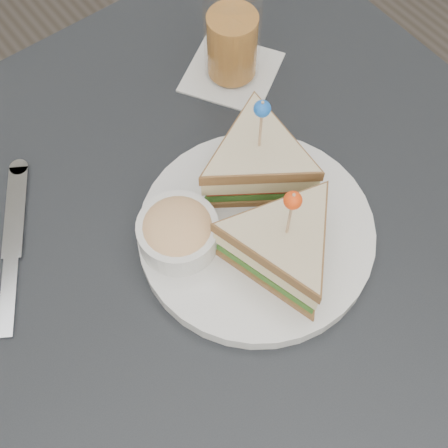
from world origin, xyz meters
TOP-DOWN VIEW (x-y plane):
  - ground_plane at (0.00, 0.00)m, footprint 3.50×3.50m
  - table at (0.00, 0.00)m, footprint 0.80×0.80m
  - plate_meal at (0.05, 0.00)m, footprint 0.31×0.31m
  - cutlery_knife at (-0.18, 0.14)m, footprint 0.13×0.19m
  - drink_set at (0.17, 0.20)m, footprint 0.15×0.15m

SIDE VIEW (x-z plane):
  - ground_plane at x=0.00m, z-range 0.00..0.00m
  - table at x=0.00m, z-range 0.30..1.05m
  - cutlery_knife at x=-0.18m, z-range 0.75..0.76m
  - plate_meal at x=0.05m, z-range 0.72..0.87m
  - drink_set at x=0.17m, z-range 0.74..0.88m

